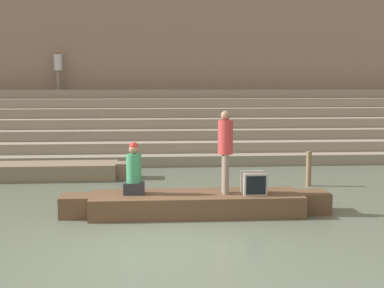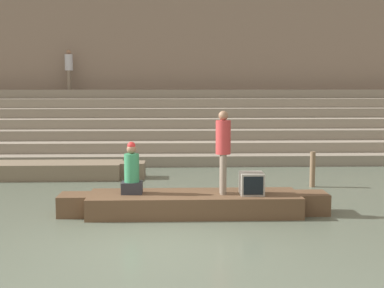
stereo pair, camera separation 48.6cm
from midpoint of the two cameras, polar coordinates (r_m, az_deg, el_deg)
The scene contains 10 objects.
ground_plane at distance 9.31m, azimuth -2.57°, elevation -10.49°, with size 120.00×120.00×0.00m, color #566051.
ghat_steps at distance 20.75m, azimuth -2.30°, elevation 1.41°, with size 36.00×5.50×2.45m.
back_wall at distance 23.24m, azimuth -2.30°, elevation 8.80°, with size 34.20×1.28×7.35m.
rowboat_main at distance 11.20m, azimuth 1.46°, elevation -6.32°, with size 5.59×1.35×0.44m.
person_standing at distance 11.00m, azimuth 4.61°, elevation -0.19°, with size 0.31×0.31×1.72m.
person_rowing at distance 11.12m, azimuth -5.20°, elevation -3.04°, with size 0.43×0.34×1.08m.
tv_set at distance 11.12m, azimuth 7.63°, elevation -4.21°, with size 0.48×0.48×0.45m.
moored_boat_shore at distance 15.91m, azimuth -15.42°, elevation -2.68°, with size 6.22×1.19×0.46m.
mooring_post at distance 14.44m, azimuth 13.68°, elevation -2.65°, with size 0.14×0.14×0.93m, color brown.
person_on_steps at distance 22.60m, azimuth -12.39°, elevation 8.06°, with size 0.32×0.32×1.62m.
Camera 2 is at (0.34, -8.92, 2.72)m, focal length 50.00 mm.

